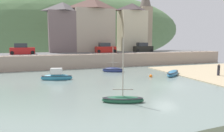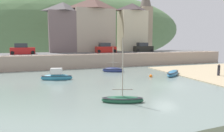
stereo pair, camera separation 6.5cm
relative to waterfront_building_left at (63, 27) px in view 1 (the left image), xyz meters
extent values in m
cube|color=gray|center=(8.23, -25.20, -7.63)|extent=(48.00, 40.00, 0.06)
cube|color=tan|center=(8.23, -8.20, -6.40)|extent=(48.00, 2.40, 2.40)
cube|color=#606060|center=(8.23, -4.50, -5.25)|extent=(48.00, 9.00, 0.10)
ellipsoid|color=#537649|center=(6.99, 30.00, 1.13)|extent=(80.00, 44.00, 24.95)
cube|color=#6F5F5E|center=(0.00, 0.00, -1.04)|extent=(6.04, 4.86, 8.32)
pyramid|color=#555051|center=(0.00, 0.00, 4.07)|extent=(6.34, 5.16, 1.91)
cube|color=tan|center=(6.49, 0.00, -0.67)|extent=(8.40, 4.91, 9.06)
pyramid|color=brown|center=(6.49, 0.00, 5.12)|extent=(8.70, 5.21, 2.50)
cube|color=beige|center=(15.68, 0.00, -0.65)|extent=(6.00, 4.26, 9.11)
pyramid|color=#443839|center=(15.68, 0.00, 4.80)|extent=(6.30, 4.56, 1.78)
cube|color=gray|center=(21.19, 4.00, 0.24)|extent=(2.80, 2.80, 10.88)
ellipsoid|color=teal|center=(-3.01, -18.27, -7.35)|extent=(4.03, 1.89, 0.92)
ellipsoid|color=black|center=(-3.01, -18.27, -7.09)|extent=(3.95, 1.85, 0.12)
cube|color=silver|center=(-3.01, -18.27, -6.51)|extent=(1.49, 0.98, 0.75)
ellipsoid|color=teal|center=(12.68, -20.27, -7.36)|extent=(4.19, 3.93, 0.88)
ellipsoid|color=black|center=(12.68, -20.27, -7.11)|extent=(4.11, 3.85, 0.12)
ellipsoid|color=navy|center=(5.80, -14.49, -7.36)|extent=(3.54, 2.65, 0.89)
ellipsoid|color=black|center=(5.80, -14.49, -7.11)|extent=(3.47, 2.60, 0.12)
cylinder|color=#B2A893|center=(5.80, -14.49, -5.34)|extent=(0.09, 0.09, 3.15)
cylinder|color=gray|center=(5.80, -14.49, -6.12)|extent=(1.37, 0.76, 0.07)
ellipsoid|color=#20573B|center=(1.27, -29.61, -7.43)|extent=(3.54, 2.16, 0.62)
ellipsoid|color=black|center=(1.27, -29.61, -7.26)|extent=(3.47, 2.12, 0.12)
cylinder|color=#B2A893|center=(1.27, -29.61, -4.82)|extent=(0.09, 0.09, 4.60)
cylinder|color=gray|center=(1.27, -29.61, -6.56)|extent=(1.57, 0.64, 0.07)
cube|color=#B31B1A|center=(-7.71, -4.50, -4.60)|extent=(4.15, 1.82, 1.20)
cube|color=#282D33|center=(-7.96, -4.50, -3.65)|extent=(2.14, 1.56, 0.80)
cylinder|color=black|center=(-6.06, -3.70, -4.88)|extent=(0.64, 0.22, 0.64)
cylinder|color=black|center=(-6.06, -5.30, -4.88)|extent=(0.64, 0.22, 0.64)
cylinder|color=black|center=(-9.36, -3.70, -4.88)|extent=(0.64, 0.22, 0.64)
cylinder|color=black|center=(-9.36, -5.30, -4.88)|extent=(0.64, 0.22, 0.64)
cube|color=#B51A14|center=(7.77, -4.50, -4.60)|extent=(4.13, 1.78, 1.20)
cube|color=#282D33|center=(7.52, -4.50, -3.65)|extent=(2.13, 1.54, 0.80)
cylinder|color=black|center=(9.42, -3.70, -4.88)|extent=(0.64, 0.22, 0.64)
cylinder|color=black|center=(9.42, -5.30, -4.88)|extent=(0.64, 0.22, 0.64)
cylinder|color=black|center=(6.12, -3.70, -4.88)|extent=(0.64, 0.22, 0.64)
cylinder|color=black|center=(6.12, -5.30, -4.88)|extent=(0.64, 0.22, 0.64)
cube|color=black|center=(16.28, -4.50, -4.60)|extent=(4.12, 1.74, 1.20)
cube|color=#282D33|center=(16.03, -4.50, -3.65)|extent=(2.11, 1.52, 0.80)
cylinder|color=black|center=(17.93, -3.70, -4.88)|extent=(0.64, 0.22, 0.64)
cylinder|color=black|center=(17.93, -5.30, -4.88)|extent=(0.64, 0.22, 0.64)
cylinder|color=black|center=(14.63, -3.70, -4.88)|extent=(0.64, 0.22, 0.64)
cylinder|color=black|center=(14.63, -5.30, -4.88)|extent=(0.64, 0.22, 0.64)
cube|color=#282833|center=(18.12, -22.98, -7.09)|extent=(0.28, 0.20, 0.82)
cylinder|color=black|center=(18.12, -22.98, -6.39)|extent=(0.34, 0.34, 0.58)
sphere|color=#D1A889|center=(18.12, -22.98, -5.99)|extent=(0.22, 0.22, 0.22)
sphere|color=orange|center=(9.04, -20.51, -7.47)|extent=(0.44, 0.44, 0.44)
camera|label=1|loc=(-4.84, -44.43, -2.63)|focal=33.07mm
camera|label=2|loc=(-4.78, -44.45, -2.63)|focal=33.07mm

